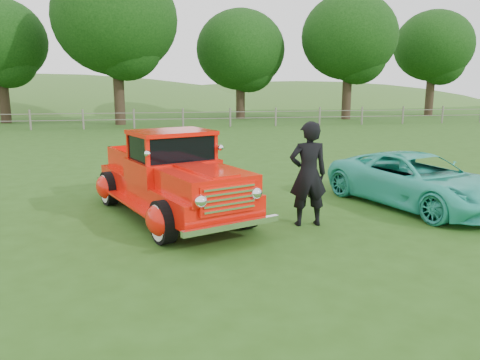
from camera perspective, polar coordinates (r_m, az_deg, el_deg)
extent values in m
plane|color=#264B14|center=(8.28, 3.63, -7.31)|extent=(140.00, 140.00, 0.00)
ellipsoid|color=#305921|center=(67.95, -24.36, 4.14)|extent=(84.00, 60.00, 18.00)
ellipsoid|color=#305921|center=(73.26, 6.81, 6.42)|extent=(72.00, 52.00, 14.00)
cube|color=#6D685C|center=(29.73, -6.96, 7.42)|extent=(48.00, 0.04, 0.04)
cube|color=#6D685C|center=(29.70, -6.98, 8.19)|extent=(48.00, 0.04, 0.04)
cylinder|color=#302218|center=(36.98, -26.85, 9.30)|extent=(0.70, 0.70, 3.96)
cylinder|color=#302218|center=(32.65, -14.56, 10.79)|extent=(0.70, 0.70, 4.84)
ellipsoid|color=black|center=(32.91, -14.97, 18.46)|extent=(8.00, 8.00, 7.20)
cylinder|color=#302218|center=(37.25, 0.06, 10.37)|extent=(0.70, 0.70, 3.74)
ellipsoid|color=black|center=(37.33, 0.06, 15.59)|extent=(6.80, 6.80, 6.12)
cylinder|color=#302218|center=(37.69, 12.90, 10.60)|extent=(0.70, 0.70, 4.40)
ellipsoid|color=black|center=(37.85, 13.18, 16.66)|extent=(7.20, 7.20, 6.48)
cylinder|color=#302218|center=(44.58, 22.15, 10.02)|extent=(0.70, 0.70, 4.18)
ellipsoid|color=black|center=(44.69, 22.54, 14.88)|extent=(6.60, 6.60, 5.94)
cylinder|color=black|center=(8.09, -9.36, -5.08)|extent=(0.50, 0.80, 0.76)
cylinder|color=black|center=(8.83, 0.64, -3.51)|extent=(0.50, 0.80, 0.76)
cylinder|color=black|center=(10.94, -15.64, -0.98)|extent=(0.50, 0.80, 0.76)
cylinder|color=black|center=(11.50, -7.70, -0.05)|extent=(0.50, 0.80, 0.76)
cube|color=red|center=(9.74, -8.42, -0.99)|extent=(3.12, 4.86, 0.44)
ellipsoid|color=red|center=(8.06, -9.83, -4.88)|extent=(0.66, 0.85, 0.54)
ellipsoid|color=red|center=(8.86, 1.02, -3.20)|extent=(0.66, 0.85, 0.54)
ellipsoid|color=red|center=(10.91, -16.01, -0.82)|extent=(0.66, 0.85, 0.54)
ellipsoid|color=red|center=(11.52, -7.39, 0.18)|extent=(0.66, 0.85, 0.54)
cube|color=red|center=(8.29, -4.20, -0.35)|extent=(1.82, 1.97, 0.42)
cube|color=red|center=(9.57, -8.25, 1.30)|extent=(1.98, 1.84, 0.44)
cube|color=black|center=(9.50, -8.33, 4.09)|extent=(1.75, 1.57, 0.50)
cube|color=red|center=(9.46, -8.38, 5.77)|extent=(1.86, 1.69, 0.08)
cube|color=red|center=(10.90, -11.32, 2.24)|extent=(1.80, 2.24, 0.45)
cube|color=white|center=(7.62, -1.34, -2.31)|extent=(1.03, 0.48, 0.50)
cube|color=white|center=(7.66, -0.94, -5.58)|extent=(1.72, 0.75, 0.10)
cube|color=white|center=(11.99, -13.04, 0.43)|extent=(1.63, 0.71, 0.10)
imported|color=#2FBFA8|center=(11.10, 20.80, -0.03)|extent=(3.15, 4.63, 1.18)
imported|color=black|center=(8.98, 8.31, 0.72)|extent=(0.76, 0.52, 2.01)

